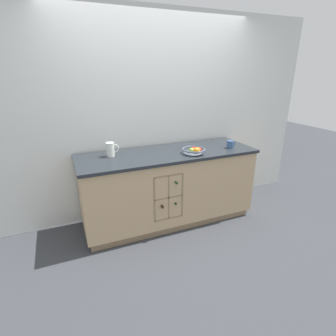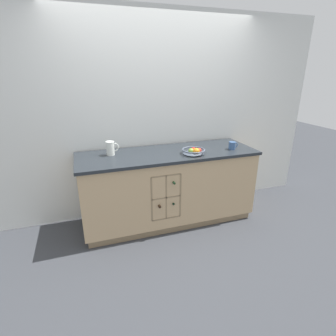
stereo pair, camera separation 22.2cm
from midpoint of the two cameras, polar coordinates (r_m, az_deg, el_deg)
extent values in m
plane|color=#383A3F|center=(3.53, -1.83, -11.02)|extent=(14.00, 14.00, 0.00)
cube|color=silver|center=(3.45, -4.58, 10.89)|extent=(4.52, 0.06, 2.55)
cube|color=#8B7354|center=(3.51, -1.84, -10.39)|extent=(2.06, 0.62, 0.09)
cube|color=tan|center=(3.30, -1.93, -3.78)|extent=(2.12, 0.68, 0.80)
cube|color=#23282D|center=(3.16, -2.02, 3.13)|extent=(2.16, 0.72, 0.03)
cube|color=#8B7354|center=(3.05, -2.69, -5.73)|extent=(0.34, 0.01, 0.54)
cube|color=#8B7354|center=(2.96, -5.46, -6.68)|extent=(0.02, 0.10, 0.54)
cube|color=#8B7354|center=(3.07, 0.66, -5.58)|extent=(0.02, 0.10, 0.54)
cube|color=#8B7354|center=(3.14, -2.27, -10.52)|extent=(0.34, 0.10, 0.02)
cube|color=#8B7354|center=(3.01, -2.34, -6.13)|extent=(0.34, 0.10, 0.02)
cube|color=#8B7354|center=(2.90, -2.42, -1.38)|extent=(0.34, 0.10, 0.02)
cube|color=#8B7354|center=(3.01, -2.34, -6.13)|extent=(0.02, 0.10, 0.54)
cylinder|color=black|center=(3.12, -4.53, -6.97)|extent=(0.08, 0.21, 0.08)
cylinder|color=black|center=(2.99, -3.60, -8.21)|extent=(0.03, 0.09, 0.03)
cylinder|color=black|center=(3.17, -1.56, -6.54)|extent=(0.07, 0.18, 0.07)
cylinder|color=black|center=(3.06, -0.65, -7.57)|extent=(0.03, 0.08, 0.03)
cylinder|color=#19381E|center=(3.05, -1.57, -2.09)|extent=(0.07, 0.20, 0.07)
cylinder|color=#19381E|center=(2.93, -0.55, -3.08)|extent=(0.03, 0.09, 0.03)
cylinder|color=#4C5666|center=(3.11, 3.55, 3.26)|extent=(0.12, 0.12, 0.01)
cone|color=#4C5666|center=(3.10, 3.56, 3.78)|extent=(0.25, 0.25, 0.05)
torus|color=#4C5666|center=(3.10, 3.57, 4.05)|extent=(0.27, 0.27, 0.02)
sphere|color=red|center=(3.10, 4.73, 3.88)|extent=(0.07, 0.07, 0.07)
sphere|color=red|center=(3.12, 3.52, 4.02)|extent=(0.07, 0.07, 0.07)
sphere|color=#7FA838|center=(3.07, 3.09, 3.76)|extent=(0.07, 0.07, 0.07)
sphere|color=orange|center=(3.05, 4.21, 3.74)|extent=(0.08, 0.08, 0.08)
cylinder|color=silver|center=(3.07, -14.51, 3.90)|extent=(0.09, 0.09, 0.16)
torus|color=silver|center=(3.05, -14.63, 5.29)|extent=(0.10, 0.10, 0.01)
torus|color=silver|center=(3.08, -13.61, 4.17)|extent=(0.10, 0.01, 0.10)
cylinder|color=#385684|center=(3.38, 11.54, 5.06)|extent=(0.08, 0.08, 0.09)
torus|color=#385684|center=(3.41, 12.16, 5.15)|extent=(0.07, 0.01, 0.07)
camera|label=1|loc=(0.11, -91.98, -0.74)|focal=28.00mm
camera|label=2|loc=(0.11, 88.02, 0.74)|focal=28.00mm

